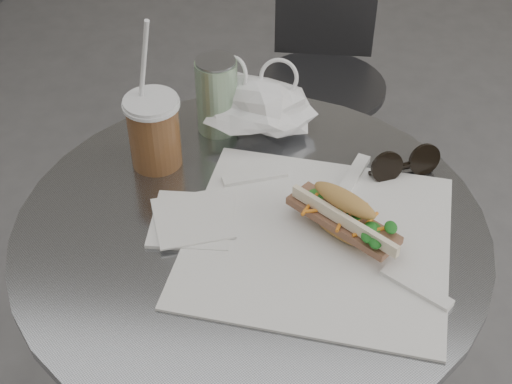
# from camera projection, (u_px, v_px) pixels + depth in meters

# --- Properties ---
(cafe_table) EXTENTS (0.76, 0.76, 0.74)m
(cafe_table) POSITION_uv_depth(u_px,v_px,m) (251.00, 332.00, 1.32)
(cafe_table) COLOR slate
(cafe_table) RESTS_ON ground
(chair_far) EXTENTS (0.36, 0.37, 0.69)m
(chair_far) POSITION_uv_depth(u_px,v_px,m) (319.00, 114.00, 2.11)
(chair_far) COLOR #323235
(chair_far) RESTS_ON ground
(sandwich_paper) EXTENTS (0.45, 0.43, 0.00)m
(sandwich_paper) POSITION_uv_depth(u_px,v_px,m) (318.00, 239.00, 1.11)
(sandwich_paper) COLOR white
(sandwich_paper) RESTS_ON cafe_table
(banh_mi) EXTENTS (0.23, 0.21, 0.08)m
(banh_mi) POSITION_uv_depth(u_px,v_px,m) (343.00, 216.00, 1.09)
(banh_mi) COLOR tan
(banh_mi) RESTS_ON sandwich_paper
(iced_coffee) EXTENTS (0.10, 0.10, 0.28)m
(iced_coffee) POSITION_uv_depth(u_px,v_px,m) (154.00, 130.00, 1.21)
(iced_coffee) COLOR brown
(iced_coffee) RESTS_ON cafe_table
(sunglasses) EXTENTS (0.12, 0.07, 0.06)m
(sunglasses) POSITION_uv_depth(u_px,v_px,m) (405.00, 165.00, 1.22)
(sunglasses) COLOR black
(sunglasses) RESTS_ON cafe_table
(plastic_bag) EXTENTS (0.25, 0.22, 0.10)m
(plastic_bag) POSITION_uv_depth(u_px,v_px,m) (255.00, 107.00, 1.30)
(plastic_bag) COLOR white
(plastic_bag) RESTS_ON cafe_table
(napkin_stack) EXTENTS (0.15, 0.15, 0.01)m
(napkin_stack) POSITION_uv_depth(u_px,v_px,m) (192.00, 220.00, 1.14)
(napkin_stack) COLOR white
(napkin_stack) RESTS_ON cafe_table
(drink_can) EXTENTS (0.08, 0.08, 0.14)m
(drink_can) POSITION_uv_depth(u_px,v_px,m) (217.00, 95.00, 1.29)
(drink_can) COLOR #5B9657
(drink_can) RESTS_ON cafe_table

